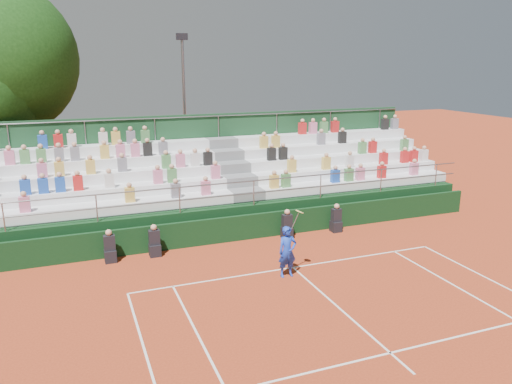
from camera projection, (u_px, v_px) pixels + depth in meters
name	position (u px, v px, depth m)	size (l,w,h in m)	color
ground	(293.00, 268.00, 16.91)	(90.00, 90.00, 0.00)	#A63A1B
courtside_wall	(259.00, 226.00, 19.67)	(20.00, 0.15, 1.00)	black
line_officials	(228.00, 234.00, 18.78)	(9.35, 0.40, 1.19)	black
grandstand	(232.00, 192.00, 22.45)	(20.00, 5.20, 4.40)	black
tennis_player	(287.00, 252.00, 16.04)	(0.84, 0.41, 2.22)	#193CBF
floodlight_mast	(184.00, 98.00, 27.56)	(0.60, 0.25, 8.24)	gray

